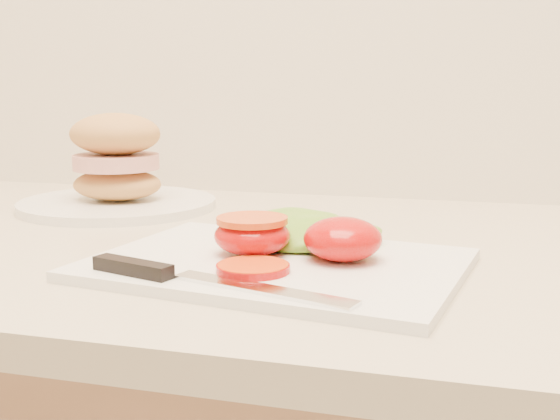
# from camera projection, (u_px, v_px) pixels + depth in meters

# --- Properties ---
(cutting_board) EXTENTS (0.36, 0.29, 0.01)m
(cutting_board) POSITION_uv_depth(u_px,v_px,m) (277.00, 265.00, 0.65)
(cutting_board) COLOR white
(cutting_board) RESTS_ON counter
(tomato_half_dome) EXTENTS (0.07, 0.07, 0.04)m
(tomato_half_dome) POSITION_uv_depth(u_px,v_px,m) (343.00, 239.00, 0.65)
(tomato_half_dome) COLOR red
(tomato_half_dome) RESTS_ON cutting_board
(tomato_half_cut) EXTENTS (0.07, 0.07, 0.04)m
(tomato_half_cut) POSITION_uv_depth(u_px,v_px,m) (252.00, 234.00, 0.67)
(tomato_half_cut) COLOR red
(tomato_half_cut) RESTS_ON cutting_board
(tomato_slice_0) EXTENTS (0.06, 0.06, 0.01)m
(tomato_slice_0) POSITION_uv_depth(u_px,v_px,m) (253.00, 268.00, 0.61)
(tomato_slice_0) COLOR orange
(tomato_slice_0) RESTS_ON cutting_board
(lettuce_leaf_0) EXTENTS (0.17, 0.15, 0.03)m
(lettuce_leaf_0) POSITION_uv_depth(u_px,v_px,m) (292.00, 230.00, 0.72)
(lettuce_leaf_0) COLOR #82A92C
(lettuce_leaf_0) RESTS_ON cutting_board
(lettuce_leaf_1) EXTENTS (0.13, 0.11, 0.02)m
(lettuce_leaf_1) POSITION_uv_depth(u_px,v_px,m) (332.00, 234.00, 0.70)
(lettuce_leaf_1) COLOR #82A92C
(lettuce_leaf_1) RESTS_ON cutting_board
(knife) EXTENTS (0.24, 0.07, 0.01)m
(knife) POSITION_uv_depth(u_px,v_px,m) (181.00, 275.00, 0.58)
(knife) COLOR silver
(knife) RESTS_ON cutting_board
(sandwich_plate) EXTENTS (0.27, 0.27, 0.13)m
(sandwich_plate) POSITION_uv_depth(u_px,v_px,m) (117.00, 174.00, 0.96)
(sandwich_plate) COLOR white
(sandwich_plate) RESTS_ON counter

